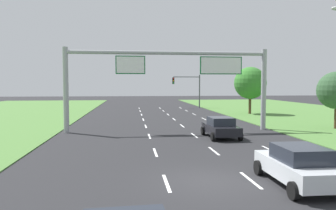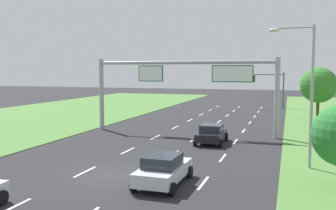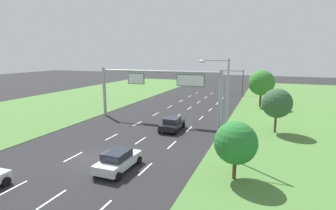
{
  "view_description": "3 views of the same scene",
  "coord_description": "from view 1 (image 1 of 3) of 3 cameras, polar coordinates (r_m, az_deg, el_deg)",
  "views": [
    {
      "loc": [
        -3.17,
        -12.83,
        3.95
      ],
      "look_at": [
        -0.16,
        13.3,
        2.31
      ],
      "focal_mm": 35.0,
      "sensor_mm": 36.0,
      "label": 1
    },
    {
      "loc": [
        9.38,
        -18.68,
        5.83
      ],
      "look_at": [
        -0.92,
        13.03,
        2.78
      ],
      "focal_mm": 40.0,
      "sensor_mm": 36.0,
      "label": 2
    },
    {
      "loc": [
        13.79,
        -17.24,
        8.82
      ],
      "look_at": [
        1.13,
        15.59,
        2.01
      ],
      "focal_mm": 28.0,
      "sensor_mm": 36.0,
      "label": 3
    }
  ],
  "objects": [
    {
      "name": "ground_plane",
      "position": [
        13.79,
        7.19,
        -13.09
      ],
      "size": [
        200.0,
        200.0,
        0.0
      ],
      "primitive_type": "plane",
      "color": "#262628"
    },
    {
      "name": "lane_dashes_inner_left",
      "position": [
        25.18,
        -3.26,
        -5.45
      ],
      "size": [
        0.14,
        62.4,
        0.01
      ],
      "color": "white",
      "rests_on": "ground_plane"
    },
    {
      "name": "lane_dashes_inner_right",
      "position": [
        25.62,
        4.61,
        -5.3
      ],
      "size": [
        0.14,
        62.4,
        0.01
      ],
      "color": "white",
      "rests_on": "ground_plane"
    },
    {
      "name": "lane_dashes_slip",
      "position": [
        26.51,
        12.08,
        -5.06
      ],
      "size": [
        0.14,
        62.4,
        0.01
      ],
      "color": "white",
      "rests_on": "ground_plane"
    },
    {
      "name": "car_near_red",
      "position": [
        13.96,
        21.78,
        -9.72
      ],
      "size": [
        2.2,
        4.27,
        1.58
      ],
      "rotation": [
        0.0,
        0.0,
        -0.01
      ],
      "color": "silver",
      "rests_on": "ground_plane"
    },
    {
      "name": "car_lead_silver",
      "position": [
        24.74,
        9.16,
        -3.84
      ],
      "size": [
        2.27,
        4.12,
        1.53
      ],
      "rotation": [
        0.0,
        0.0,
        0.02
      ],
      "color": "black",
      "rests_on": "ground_plane"
    },
    {
      "name": "sign_gantry",
      "position": [
        27.67,
        0.67,
        5.52
      ],
      "size": [
        17.24,
        0.44,
        7.0
      ],
      "color": "#9EA0A5",
      "rests_on": "ground_plane"
    },
    {
      "name": "traffic_light_mast",
      "position": [
        55.57,
        3.56,
        3.48
      ],
      "size": [
        4.76,
        0.49,
        5.6
      ],
      "color": "#47494F",
      "rests_on": "ground_plane"
    },
    {
      "name": "roadside_tree_far",
      "position": [
        44.94,
        14.13,
        3.73
      ],
      "size": [
        4.27,
        4.27,
        6.3
      ],
      "color": "#513823",
      "rests_on": "ground_plane"
    }
  ]
}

